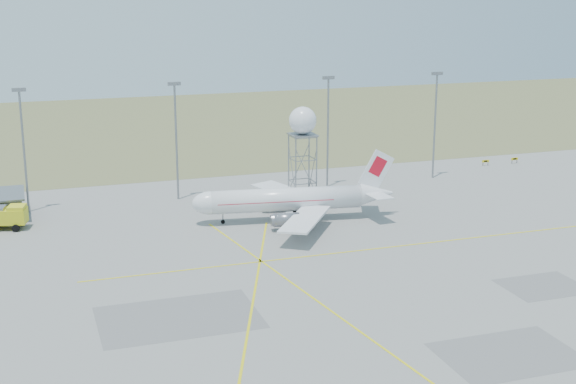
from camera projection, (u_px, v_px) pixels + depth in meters
name	position (u px, v px, depth m)	size (l,w,h in m)	color
ground	(398.00, 348.00, 82.96)	(400.00, 400.00, 0.00)	gray
grass_strip	(161.00, 127.00, 211.33)	(400.00, 120.00, 0.03)	#515D33
mast_a	(23.00, 140.00, 129.60)	(2.20, 0.50, 20.50)	gray
mast_b	(176.00, 131.00, 137.35)	(2.20, 0.50, 20.50)	gray
mast_c	(328.00, 122.00, 146.02)	(2.20, 0.50, 20.50)	gray
mast_d	(435.00, 116.00, 152.84)	(2.20, 0.50, 20.50)	gray
taxi_sign_near	(486.00, 161.00, 165.98)	(1.60, 0.17, 1.20)	black
taxi_sign_far	(515.00, 159.00, 168.15)	(1.60, 0.17, 1.20)	black
airliner_main	(290.00, 200.00, 126.89)	(32.51, 31.31, 11.07)	white
radar_tower	(303.00, 150.00, 134.91)	(4.63, 4.63, 16.77)	gray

